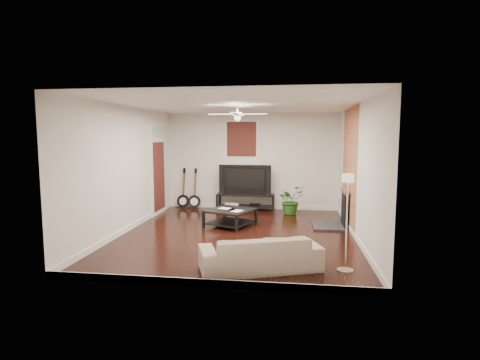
% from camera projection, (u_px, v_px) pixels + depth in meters
% --- Properties ---
extents(room, '(5.01, 6.01, 2.81)m').
position_uv_depth(room, '(238.00, 171.00, 8.22)').
color(room, black).
rests_on(room, ground).
extents(brick_accent, '(0.02, 2.20, 2.80)m').
position_uv_depth(brick_accent, '(349.00, 168.00, 8.87)').
color(brick_accent, '#9F5533').
rests_on(brick_accent, floor).
extents(fireplace, '(0.80, 1.10, 0.92)m').
position_uv_depth(fireplace, '(335.00, 208.00, 9.02)').
color(fireplace, black).
rests_on(fireplace, floor).
extents(window_back, '(1.00, 0.06, 1.30)m').
position_uv_depth(window_back, '(242.00, 143.00, 11.12)').
color(window_back, '#3E1711').
rests_on(window_back, wall_back).
extents(door_left, '(0.08, 1.00, 2.50)m').
position_uv_depth(door_left, '(158.00, 169.00, 10.43)').
color(door_left, white).
rests_on(door_left, wall_left).
extents(tv_stand, '(1.67, 0.44, 0.47)m').
position_uv_depth(tv_stand, '(245.00, 202.00, 11.11)').
color(tv_stand, black).
rests_on(tv_stand, floor).
extents(tv, '(1.49, 0.20, 0.86)m').
position_uv_depth(tv, '(246.00, 179.00, 11.05)').
color(tv, black).
rests_on(tv, tv_stand).
extents(coffee_table, '(1.27, 1.27, 0.41)m').
position_uv_depth(coffee_table, '(230.00, 218.00, 9.08)').
color(coffee_table, black).
rests_on(coffee_table, floor).
extents(sofa, '(2.06, 1.36, 0.56)m').
position_uv_depth(sofa, '(260.00, 252.00, 6.12)').
color(sofa, tan).
rests_on(sofa, floor).
extents(floor_lamp, '(0.33, 0.33, 1.57)m').
position_uv_depth(floor_lamp, '(347.00, 223.00, 5.98)').
color(floor_lamp, silver).
rests_on(floor_lamp, floor).
extents(potted_plant, '(0.95, 0.93, 0.80)m').
position_uv_depth(potted_plant, '(291.00, 200.00, 10.45)').
color(potted_plant, '#235919').
rests_on(potted_plant, floor).
extents(guitar_left, '(0.40, 0.30, 1.22)m').
position_uv_depth(guitar_left, '(183.00, 188.00, 11.28)').
color(guitar_left, black).
rests_on(guitar_left, floor).
extents(guitar_right, '(0.38, 0.27, 1.22)m').
position_uv_depth(guitar_right, '(194.00, 188.00, 11.21)').
color(guitar_right, black).
rests_on(guitar_right, floor).
extents(ceiling_fan, '(1.24, 1.24, 0.32)m').
position_uv_depth(ceiling_fan, '(237.00, 114.00, 8.08)').
color(ceiling_fan, white).
rests_on(ceiling_fan, ceiling).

